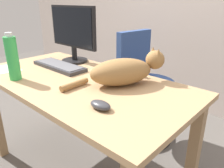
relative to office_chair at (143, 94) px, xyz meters
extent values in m
cube|color=tan|center=(-0.01, -0.71, 0.31)|extent=(1.43, 0.72, 0.03)
cube|color=#977752|center=(-0.66, -0.41, -0.06)|extent=(0.06, 0.06, 0.71)
cube|color=#977752|center=(0.64, -0.41, -0.06)|extent=(0.06, 0.06, 0.71)
cylinder|color=black|center=(0.05, -0.01, -0.39)|extent=(0.48, 0.48, 0.04)
cylinder|color=black|center=(0.05, -0.01, -0.17)|extent=(0.06, 0.06, 0.48)
cylinder|color=navy|center=(0.05, -0.01, 0.10)|extent=(0.44, 0.44, 0.06)
cube|color=navy|center=(-0.13, 0.02, 0.33)|extent=(0.11, 0.36, 0.40)
cylinder|color=black|center=(-0.35, -0.46, 0.33)|extent=(0.20, 0.20, 0.01)
cylinder|color=black|center=(-0.35, -0.46, 0.39)|extent=(0.04, 0.04, 0.10)
cube|color=black|center=(-0.35, -0.46, 0.59)|extent=(0.48, 0.03, 0.30)
cube|color=black|center=(-0.35, -0.48, 0.59)|extent=(0.45, 0.01, 0.27)
cube|color=#333338|center=(-0.29, -0.64, 0.33)|extent=(0.44, 0.15, 0.02)
cube|color=slate|center=(-0.29, -0.64, 0.35)|extent=(0.40, 0.12, 0.00)
ellipsoid|color=olive|center=(0.24, -0.60, 0.40)|extent=(0.33, 0.40, 0.15)
sphere|color=olive|center=(0.34, -0.41, 0.45)|extent=(0.11, 0.11, 0.11)
cone|color=olive|center=(0.31, -0.40, 0.50)|extent=(0.04, 0.04, 0.04)
cone|color=olive|center=(0.37, -0.42, 0.50)|extent=(0.04, 0.04, 0.04)
cylinder|color=olive|center=(0.09, -0.81, 0.34)|extent=(0.04, 0.18, 0.03)
ellipsoid|color=#333338|center=(0.37, -0.89, 0.34)|extent=(0.11, 0.06, 0.04)
cylinder|color=green|center=(-0.29, -0.96, 0.45)|extent=(0.07, 0.07, 0.26)
cylinder|color=silver|center=(-0.29, -0.96, 0.59)|extent=(0.04, 0.04, 0.02)
camera|label=1|loc=(0.99, -1.50, 0.78)|focal=35.13mm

